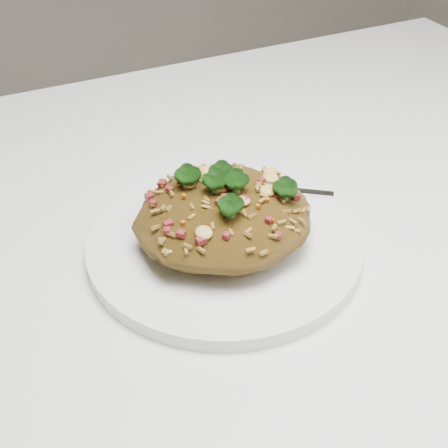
{
  "coord_description": "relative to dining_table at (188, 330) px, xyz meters",
  "views": [
    {
      "loc": [
        -0.15,
        -0.39,
        1.11
      ],
      "look_at": [
        0.04,
        -0.0,
        0.78
      ],
      "focal_mm": 50.0,
      "sensor_mm": 36.0,
      "label": 1
    }
  ],
  "objects": [
    {
      "name": "dining_table",
      "position": [
        0.0,
        0.0,
        0.0
      ],
      "size": [
        1.2,
        0.8,
        0.75
      ],
      "color": "silver",
      "rests_on": "ground"
    },
    {
      "name": "plate",
      "position": [
        0.04,
        -0.0,
        0.1
      ],
      "size": [
        0.24,
        0.24,
        0.01
      ],
      "primitive_type": "cylinder",
      "color": "white",
      "rests_on": "dining_table"
    },
    {
      "name": "fried_rice",
      "position": [
        0.04,
        -0.0,
        0.14
      ],
      "size": [
        0.16,
        0.14,
        0.07
      ],
      "color": "brown",
      "rests_on": "plate"
    },
    {
      "name": "fork",
      "position": [
        0.1,
        0.05,
        0.11
      ],
      "size": [
        0.14,
        0.11,
        0.0
      ],
      "rotation": [
        0.0,
        0.0,
        -0.62
      ],
      "color": "silver",
      "rests_on": "plate"
    }
  ]
}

